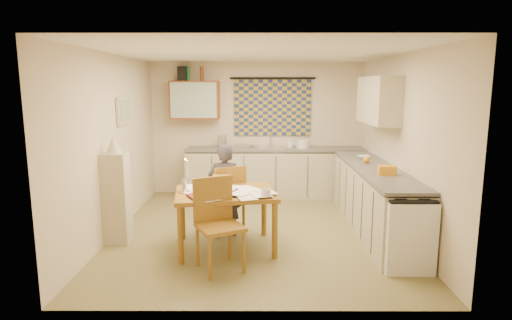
{
  "coord_description": "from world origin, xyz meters",
  "views": [
    {
      "loc": [
        0.01,
        -5.92,
        2.07
      ],
      "look_at": [
        -0.01,
        0.2,
        1.0
      ],
      "focal_mm": 30.0,
      "sensor_mm": 36.0,
      "label": 1
    }
  ],
  "objects_px": {
    "counter_back": "(275,173)",
    "counter_right": "(374,199)",
    "person": "(225,190)",
    "dining_table": "(226,220)",
    "stove": "(405,232)",
    "shelf_stand": "(117,198)",
    "chair_far": "(227,212)"
  },
  "relations": [
    {
      "from": "counter_right",
      "to": "shelf_stand",
      "type": "relative_size",
      "value": 2.44
    },
    {
      "from": "dining_table",
      "to": "chair_far",
      "type": "relative_size",
      "value": 1.38
    },
    {
      "from": "counter_back",
      "to": "person",
      "type": "relative_size",
      "value": 2.57
    },
    {
      "from": "chair_far",
      "to": "counter_back",
      "type": "bearing_deg",
      "value": -134.89
    },
    {
      "from": "shelf_stand",
      "to": "counter_back",
      "type": "bearing_deg",
      "value": 48.06
    },
    {
      "from": "counter_back",
      "to": "counter_right",
      "type": "height_order",
      "value": "same"
    },
    {
      "from": "person",
      "to": "stove",
      "type": "bearing_deg",
      "value": 155.41
    },
    {
      "from": "counter_right",
      "to": "dining_table",
      "type": "bearing_deg",
      "value": -160.53
    },
    {
      "from": "stove",
      "to": "shelf_stand",
      "type": "relative_size",
      "value": 0.7
    },
    {
      "from": "counter_right",
      "to": "chair_far",
      "type": "height_order",
      "value": "chair_far"
    },
    {
      "from": "chair_far",
      "to": "person",
      "type": "relative_size",
      "value": 0.77
    },
    {
      "from": "counter_back",
      "to": "chair_far",
      "type": "bearing_deg",
      "value": -110.59
    },
    {
      "from": "stove",
      "to": "person",
      "type": "height_order",
      "value": "person"
    },
    {
      "from": "stove",
      "to": "person",
      "type": "distance_m",
      "value": 2.41
    },
    {
      "from": "counter_back",
      "to": "stove",
      "type": "relative_size",
      "value": 3.89
    },
    {
      "from": "counter_right",
      "to": "dining_table",
      "type": "xyz_separation_m",
      "value": [
        -2.09,
        -0.74,
        -0.07
      ]
    },
    {
      "from": "counter_back",
      "to": "person",
      "type": "distance_m",
      "value": 2.26
    },
    {
      "from": "counter_right",
      "to": "stove",
      "type": "relative_size",
      "value": 3.48
    },
    {
      "from": "counter_back",
      "to": "stove",
      "type": "xyz_separation_m",
      "value": [
        1.35,
        -3.21,
        -0.03
      ]
    },
    {
      "from": "dining_table",
      "to": "chair_far",
      "type": "bearing_deg",
      "value": 85.03
    },
    {
      "from": "counter_right",
      "to": "dining_table",
      "type": "height_order",
      "value": "counter_right"
    },
    {
      "from": "counter_back",
      "to": "counter_right",
      "type": "bearing_deg",
      "value": -54.57
    },
    {
      "from": "counter_back",
      "to": "person",
      "type": "height_order",
      "value": "person"
    },
    {
      "from": "counter_right",
      "to": "shelf_stand",
      "type": "distance_m",
      "value": 3.58
    },
    {
      "from": "counter_back",
      "to": "dining_table",
      "type": "xyz_separation_m",
      "value": [
        -0.74,
        -2.64,
        -0.07
      ]
    },
    {
      "from": "counter_right",
      "to": "shelf_stand",
      "type": "xyz_separation_m",
      "value": [
        -3.54,
        -0.53,
        0.15
      ]
    },
    {
      "from": "person",
      "to": "shelf_stand",
      "type": "relative_size",
      "value": 1.06
    },
    {
      "from": "stove",
      "to": "dining_table",
      "type": "bearing_deg",
      "value": 164.85
    },
    {
      "from": "dining_table",
      "to": "person",
      "type": "distance_m",
      "value": 0.6
    },
    {
      "from": "shelf_stand",
      "to": "chair_far",
      "type": "bearing_deg",
      "value": 15.19
    },
    {
      "from": "dining_table",
      "to": "shelf_stand",
      "type": "relative_size",
      "value": 1.13
    },
    {
      "from": "person",
      "to": "shelf_stand",
      "type": "bearing_deg",
      "value": 15.61
    }
  ]
}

